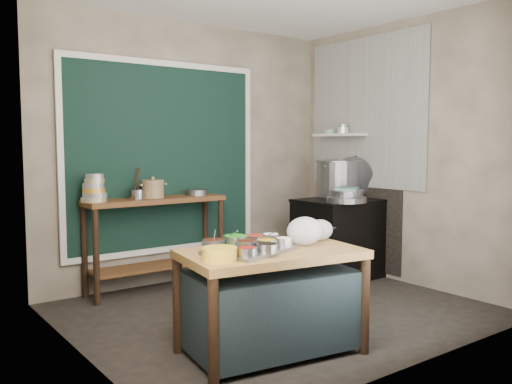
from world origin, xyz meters
TOP-DOWN VIEW (x-y plane):
  - floor at (0.00, 0.00)m, footprint 3.50×3.00m
  - back_wall at (0.00, 1.51)m, footprint 3.50×0.02m
  - left_wall at (-1.76, 0.00)m, footprint 0.02×3.00m
  - right_wall at (1.76, 0.00)m, footprint 0.02×3.00m
  - curtain_panel at (-0.35, 1.47)m, footprint 2.10×0.02m
  - curtain_frame at (-0.35, 1.46)m, footprint 2.22×0.03m
  - tile_panel at (1.74, 0.55)m, footprint 0.02×1.70m
  - soot_patch at (1.74, 0.65)m, footprint 0.01×1.30m
  - wall_shelf at (1.63, 0.85)m, footprint 0.22×0.70m
  - prep_table at (-0.65, -0.75)m, footprint 1.34×0.90m
  - back_counter at (-0.55, 1.28)m, footprint 1.45×0.40m
  - stove_block at (1.35, 0.55)m, footprint 0.90×0.68m
  - stove_top at (1.35, 0.55)m, footprint 0.92×0.69m
  - condiment_tray at (-0.82, -0.73)m, footprint 0.69×0.58m
  - condiment_bowls at (-0.81, -0.71)m, footprint 0.63×0.48m
  - yellow_basin at (-1.14, -0.84)m, footprint 0.26×0.26m
  - saucepan at (-0.17, -0.59)m, footprint 0.31×0.31m
  - plastic_bag_a at (-0.34, -0.76)m, footprint 0.28×0.24m
  - plastic_bag_b at (-0.11, -0.68)m, footprint 0.24×0.22m
  - bowl_stack at (-1.19, 1.25)m, footprint 0.24×0.24m
  - utensil_cup at (-0.76, 1.27)m, footprint 0.21×0.21m
  - ceramic_crock at (-0.57, 1.29)m, footprint 0.25×0.25m
  - wide_bowl at (-0.08, 1.26)m, footprint 0.27×0.27m
  - stock_pot at (1.53, 0.76)m, footprint 0.60×0.60m
  - pot_lid at (1.66, 0.63)m, footprint 0.29×0.49m
  - steamer at (1.25, 0.35)m, footprint 0.48×0.48m
  - green_cloth at (1.25, 0.35)m, footprint 0.37×0.35m
  - shallow_pan at (1.17, 0.28)m, footprint 0.55×0.55m
  - shelf_bowl_stack at (1.63, 0.80)m, footprint 0.14×0.14m
  - shelf_bowl_green at (1.63, 1.01)m, footprint 0.17×0.17m

SIDE VIEW (x-z plane):
  - floor at x=0.00m, z-range -0.02..0.00m
  - prep_table at x=-0.65m, z-range 0.00..0.75m
  - stove_block at x=1.35m, z-range 0.00..0.85m
  - back_counter at x=-0.55m, z-range 0.00..0.95m
  - soot_patch at x=1.74m, z-range 0.05..1.35m
  - condiment_tray at x=-0.82m, z-range 0.75..0.78m
  - yellow_basin at x=-1.14m, z-range 0.75..0.84m
  - condiment_bowls at x=-0.81m, z-range 0.77..0.84m
  - saucepan at x=-0.17m, z-range 0.75..0.88m
  - plastic_bag_b at x=-0.11m, z-range 0.75..0.91m
  - plastic_bag_a at x=-0.34m, z-range 0.75..0.96m
  - stove_top at x=1.35m, z-range 0.85..0.88m
  - shallow_pan at x=1.17m, z-range 0.88..0.94m
  - steamer at x=1.25m, z-range 0.88..1.00m
  - wide_bowl at x=-0.08m, z-range 0.95..1.01m
  - utensil_cup at x=-0.76m, z-range 0.95..1.05m
  - green_cloth at x=1.25m, z-range 1.00..1.03m
  - ceramic_crock at x=-0.57m, z-range 0.95..1.11m
  - bowl_stack at x=-1.19m, z-range 0.93..1.20m
  - stock_pot at x=1.53m, z-range 0.88..1.31m
  - pot_lid at x=1.66m, z-range 0.88..1.35m
  - curtain_panel at x=-0.35m, z-range 0.40..2.30m
  - curtain_frame at x=-0.35m, z-range 0.34..2.36m
  - back_wall at x=0.00m, z-range 0.00..2.80m
  - left_wall at x=-1.76m, z-range 0.00..2.80m
  - right_wall at x=1.76m, z-range 0.00..2.80m
  - wall_shelf at x=1.63m, z-range 1.59..1.61m
  - shelf_bowl_green at x=1.63m, z-range 1.61..1.66m
  - shelf_bowl_stack at x=1.63m, z-range 1.61..1.72m
  - tile_panel at x=1.74m, z-range 1.00..2.70m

